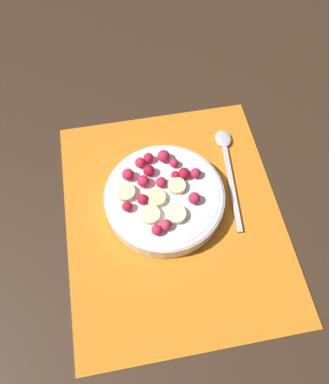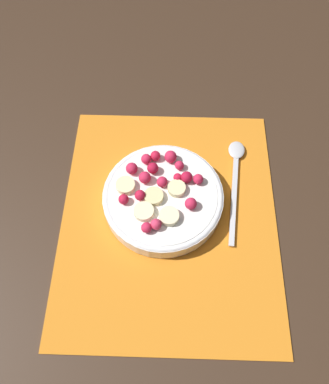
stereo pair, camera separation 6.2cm
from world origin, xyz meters
name	(u,v)px [view 2 (the right image)]	position (x,y,z in m)	size (l,w,h in m)	color
ground_plane	(170,218)	(0.00, 0.00, 0.00)	(3.00, 3.00, 0.00)	#382619
placemat	(170,218)	(0.00, 0.00, 0.00)	(0.44, 0.37, 0.01)	orange
fruit_bowl	(164,197)	(-0.03, -0.01, 0.03)	(0.20, 0.20, 0.05)	white
spoon	(237,169)	(-0.10, 0.12, 0.01)	(0.21, 0.04, 0.01)	silver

